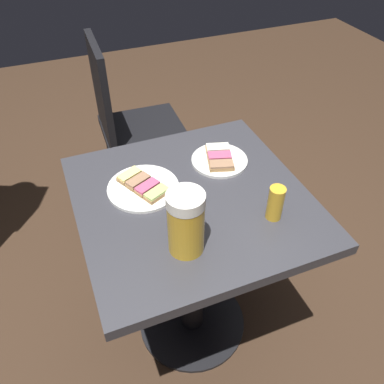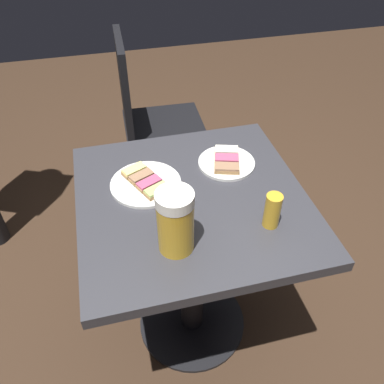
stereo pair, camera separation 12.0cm
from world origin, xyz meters
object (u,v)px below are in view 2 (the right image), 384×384
(beer_mug, at_px, (176,220))
(beer_glass_small, at_px, (272,211))
(plate_near, at_px, (227,162))
(plate_far, at_px, (146,183))
(cafe_chair, at_px, (150,119))

(beer_mug, distance_m, beer_glass_small, 0.28)
(plate_near, bearing_deg, plate_far, 8.47)
(beer_mug, bearing_deg, plate_near, -127.77)
(plate_far, relative_size, beer_mug, 1.19)
(beer_mug, height_order, beer_glass_small, beer_mug)
(beer_glass_small, relative_size, cafe_chair, 0.12)
(plate_near, xyz_separation_m, plate_far, (0.28, 0.04, -0.00))
(cafe_chair, bearing_deg, beer_mug, -2.15)
(beer_mug, bearing_deg, beer_glass_small, -177.75)
(beer_mug, relative_size, beer_glass_small, 1.75)
(plate_near, height_order, beer_glass_small, beer_glass_small)
(plate_far, bearing_deg, beer_glass_small, 140.85)
(plate_far, xyz_separation_m, beer_glass_small, (-0.32, 0.26, 0.04))
(beer_glass_small, xyz_separation_m, cafe_chair, (0.20, -0.95, -0.23))
(plate_near, bearing_deg, beer_glass_small, 96.48)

